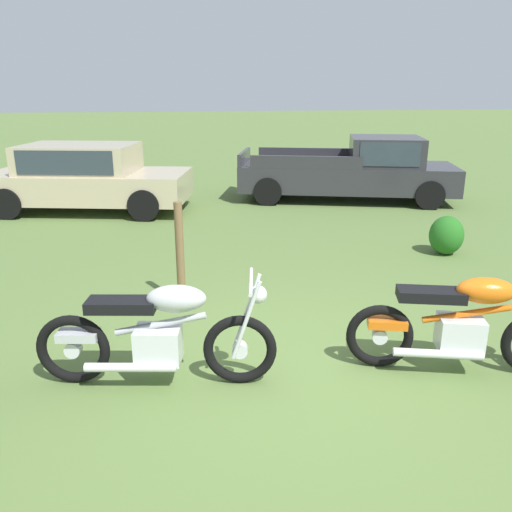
{
  "coord_description": "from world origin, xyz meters",
  "views": [
    {
      "loc": [
        -1.18,
        -4.18,
        2.55
      ],
      "look_at": [
        -0.18,
        1.71,
        0.63
      ],
      "focal_mm": 36.64,
      "sensor_mm": 36.0,
      "label": 1
    }
  ],
  "objects_px": {
    "motorcycle_silver": "(158,334)",
    "shrub_low": "(446,235)",
    "car_beige": "(85,174)",
    "fence_post_wooden": "(180,254)",
    "pickup_truck_charcoal": "(358,169)",
    "motorcycle_orange": "(462,324)"
  },
  "relations": [
    {
      "from": "motorcycle_silver",
      "to": "fence_post_wooden",
      "type": "bearing_deg",
      "value": 91.9
    },
    {
      "from": "motorcycle_silver",
      "to": "fence_post_wooden",
      "type": "relative_size",
      "value": 1.65
    },
    {
      "from": "car_beige",
      "to": "motorcycle_orange",
      "type": "bearing_deg",
      "value": -47.55
    },
    {
      "from": "motorcycle_silver",
      "to": "shrub_low",
      "type": "xyz_separation_m",
      "value": [
        4.52,
        3.16,
        -0.17
      ]
    },
    {
      "from": "motorcycle_orange",
      "to": "pickup_truck_charcoal",
      "type": "distance_m",
      "value": 7.98
    },
    {
      "from": "motorcycle_silver",
      "to": "pickup_truck_charcoal",
      "type": "xyz_separation_m",
      "value": [
        4.6,
        7.51,
        0.27
      ]
    },
    {
      "from": "car_beige",
      "to": "shrub_low",
      "type": "distance_m",
      "value": 7.45
    },
    {
      "from": "motorcycle_silver",
      "to": "motorcycle_orange",
      "type": "xyz_separation_m",
      "value": [
        2.76,
        -0.25,
        -0.0
      ]
    },
    {
      "from": "pickup_truck_charcoal",
      "to": "fence_post_wooden",
      "type": "xyz_separation_m",
      "value": [
        -4.35,
        -5.7,
        -0.11
      ]
    },
    {
      "from": "motorcycle_orange",
      "to": "car_beige",
      "type": "xyz_separation_m",
      "value": [
        -4.35,
        7.66,
        0.32
      ]
    },
    {
      "from": "shrub_low",
      "to": "car_beige",
      "type": "bearing_deg",
      "value": 145.17
    },
    {
      "from": "car_beige",
      "to": "fence_post_wooden",
      "type": "xyz_separation_m",
      "value": [
        1.84,
        -5.6,
        -0.15
      ]
    },
    {
      "from": "pickup_truck_charcoal",
      "to": "shrub_low",
      "type": "bearing_deg",
      "value": -74.59
    },
    {
      "from": "car_beige",
      "to": "pickup_truck_charcoal",
      "type": "xyz_separation_m",
      "value": [
        6.19,
        0.1,
        -0.05
      ]
    },
    {
      "from": "car_beige",
      "to": "fence_post_wooden",
      "type": "height_order",
      "value": "car_beige"
    },
    {
      "from": "motorcycle_silver",
      "to": "pickup_truck_charcoal",
      "type": "relative_size",
      "value": 0.4
    },
    {
      "from": "motorcycle_orange",
      "to": "pickup_truck_charcoal",
      "type": "bearing_deg",
      "value": 92.43
    },
    {
      "from": "motorcycle_silver",
      "to": "car_beige",
      "type": "relative_size",
      "value": 0.47
    },
    {
      "from": "motorcycle_orange",
      "to": "car_beige",
      "type": "bearing_deg",
      "value": 135.35
    },
    {
      "from": "motorcycle_orange",
      "to": "motorcycle_silver",
      "type": "bearing_deg",
      "value": -169.46
    },
    {
      "from": "fence_post_wooden",
      "to": "motorcycle_silver",
      "type": "bearing_deg",
      "value": -98.03
    },
    {
      "from": "fence_post_wooden",
      "to": "pickup_truck_charcoal",
      "type": "bearing_deg",
      "value": 52.67
    }
  ]
}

